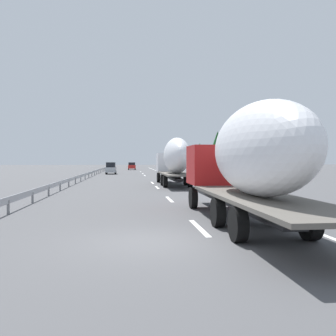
{
  "coord_description": "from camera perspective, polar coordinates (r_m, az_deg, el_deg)",
  "views": [
    {
      "loc": [
        -10.47,
        0.67,
        2.39
      ],
      "look_at": [
        19.53,
        -2.61,
        1.72
      ],
      "focal_mm": 38.62,
      "sensor_mm": 36.0,
      "label": 1
    }
  ],
  "objects": [
    {
      "name": "lane_stripe_3",
      "position": [
        37.83,
        -2.49,
        -2.34
      ],
      "size": [
        3.2,
        0.2,
        0.01
      ],
      "primitive_type": "cube",
      "color": "white",
      "rests_on": "ground_plane"
    },
    {
      "name": "car_silver_hatch",
      "position": [
        62.21,
        -8.99,
        -0.04
      ],
      "size": [
        4.18,
        1.73,
        1.99
      ],
      "color": "#ADB2B7",
      "rests_on": "ground_plane"
    },
    {
      "name": "lane_stripe_1",
      "position": [
        22.01,
        0.23,
        -4.95
      ],
      "size": [
        3.2,
        0.2,
        0.01
      ],
      "primitive_type": "cube",
      "color": "white",
      "rests_on": "ground_plane"
    },
    {
      "name": "lane_stripe_2",
      "position": [
        31.44,
        -1.73,
        -3.08
      ],
      "size": [
        3.2,
        0.2,
        0.01
      ],
      "primitive_type": "cube",
      "color": "white",
      "rests_on": "ground_plane"
    },
    {
      "name": "guardrail_median",
      "position": [
        53.77,
        -11.93,
        -0.68
      ],
      "size": [
        94.0,
        0.1,
        0.76
      ],
      "color": "#9EA0A5",
      "rests_on": "ground_plane"
    },
    {
      "name": "edge_line_right",
      "position": [
        55.87,
        0.1,
        -1.17
      ],
      "size": [
        110.0,
        0.2,
        0.01
      ],
      "primitive_type": "cube",
      "color": "white",
      "rests_on": "ground_plane"
    },
    {
      "name": "lane_stripe_5",
      "position": [
        63.02,
        -4.0,
        -0.9
      ],
      "size": [
        3.2,
        0.2,
        0.01
      ],
      "primitive_type": "cube",
      "color": "white",
      "rests_on": "ground_plane"
    },
    {
      "name": "truck_trailing",
      "position": [
        13.39,
        12.34,
        1.55
      ],
      "size": [
        13.69,
        2.55,
        4.3
      ],
      "color": "#B21919",
      "rests_on": "ground_plane"
    },
    {
      "name": "tree_1",
      "position": [
        65.49,
        5.02,
        2.27
      ],
      "size": [
        3.43,
        3.43,
        5.43
      ],
      "color": "#472D19",
      "rests_on": "ground_plane"
    },
    {
      "name": "road_sign",
      "position": [
        55.52,
        1.38,
        1.29
      ],
      "size": [
        0.1,
        0.9,
        3.49
      ],
      "color": "gray",
      "rests_on": "ground_plane"
    },
    {
      "name": "car_red_compact",
      "position": [
        88.9,
        -5.74,
        0.32
      ],
      "size": [
        4.11,
        1.84,
        1.79
      ],
      "color": "red",
      "rests_on": "ground_plane"
    },
    {
      "name": "ground_plane",
      "position": [
        50.53,
        -5.48,
        -1.44
      ],
      "size": [
        260.0,
        260.0,
        0.0
      ],
      "primitive_type": "plane",
      "color": "#4C4C4F"
    },
    {
      "name": "lane_stripe_6",
      "position": [
        74.38,
        -4.34,
        -0.57
      ],
      "size": [
        3.2,
        0.2,
        0.01
      ],
      "primitive_type": "cube",
      "color": "white",
      "rests_on": "ground_plane"
    },
    {
      "name": "lane_stripe_4",
      "position": [
        55.43,
        -3.69,
        -1.19
      ],
      "size": [
        3.2,
        0.2,
        0.01
      ],
      "primitive_type": "cube",
      "color": "white",
      "rests_on": "ground_plane"
    },
    {
      "name": "tree_2",
      "position": [
        52.06,
        7.81,
        2.99
      ],
      "size": [
        3.53,
        3.53,
        6.47
      ],
      "color": "#472D19",
      "rests_on": "ground_plane"
    },
    {
      "name": "truck_lead",
      "position": [
        33.52,
        1.07,
        1.46
      ],
      "size": [
        13.18,
        2.55,
        4.38
      ],
      "color": "silver",
      "rests_on": "ground_plane"
    },
    {
      "name": "tree_0",
      "position": [
        67.09,
        5.54,
        2.08
      ],
      "size": [
        3.0,
        3.0,
        5.21
      ],
      "color": "#472D19",
      "rests_on": "ground_plane"
    },
    {
      "name": "lane_stripe_0",
      "position": [
        12.94,
        4.93,
        -9.36
      ],
      "size": [
        3.2,
        0.2,
        0.01
      ],
      "primitive_type": "cube",
      "color": "white",
      "rests_on": "ground_plane"
    }
  ]
}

